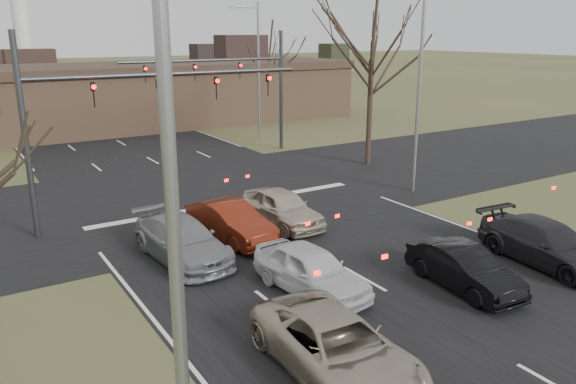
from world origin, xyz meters
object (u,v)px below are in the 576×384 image
object	(u,v)px
mast_arm_near	(110,105)
car_red_ahead	(231,222)
streetlight_right_far	(256,65)
car_charcoal_sedan	(547,244)
streetlight_left	(187,229)
car_silver_suv	(337,347)
mast_arm_far	(244,78)
car_black_hatch	(464,268)
building	(118,96)
streetlight_right_near	(417,81)
car_grey_ahead	(182,240)
car_white_sedan	(311,270)
car_silver_ahead	(282,208)

from	to	relation	value
mast_arm_near	car_red_ahead	distance (m)	6.88
streetlight_right_far	car_charcoal_sedan	bearing A→B (deg)	-96.57
streetlight_left	car_silver_suv	xyz separation A→B (m)	(4.82, 3.20, -4.86)
mast_arm_far	car_charcoal_sedan	size ratio (longest dim) A/B	2.14
mast_arm_near	car_black_hatch	xyz separation A→B (m)	(7.48, -12.18, -4.39)
building	streetlight_right_near	xyz separation A→B (m)	(6.82, -28.00, 2.92)
streetlight_left	streetlight_right_near	world-z (taller)	same
car_silver_suv	car_grey_ahead	distance (m)	8.62
streetlight_left	car_grey_ahead	bearing A→B (deg)	69.69
building	streetlight_right_far	distance (m)	13.53
streetlight_right_near	car_charcoal_sedan	distance (m)	10.84
building	car_silver_suv	size ratio (longest dim) A/B	8.13
mast_arm_near	car_white_sedan	world-z (taller)	mast_arm_near
car_silver_ahead	building	bearing A→B (deg)	85.63
streetlight_right_near	car_charcoal_sedan	size ratio (longest dim) A/B	1.93
mast_arm_near	car_silver_ahead	distance (m)	8.20
car_grey_ahead	car_white_sedan	bearing A→B (deg)	-66.31
mast_arm_near	car_black_hatch	size ratio (longest dim) A/B	2.93
mast_arm_far	car_silver_suv	distance (m)	26.24
streetlight_left	mast_arm_far	bearing A→B (deg)	60.94
car_charcoal_sedan	streetlight_left	bearing A→B (deg)	-157.77
car_white_sedan	car_silver_ahead	world-z (taller)	car_silver_ahead
car_charcoal_sedan	car_silver_suv	bearing A→B (deg)	-166.91
streetlight_right_near	car_black_hatch	size ratio (longest dim) A/B	2.42
streetlight_right_far	car_white_sedan	bearing A→B (deg)	-115.47
streetlight_right_far	car_grey_ahead	size ratio (longest dim) A/B	1.96
streetlight_left	car_silver_ahead	size ratio (longest dim) A/B	2.22
car_black_hatch	car_red_ahead	distance (m)	8.97
mast_arm_far	car_charcoal_sedan	distance (m)	22.77
mast_arm_near	car_silver_suv	distance (m)	14.52
streetlight_left	car_red_ahead	size ratio (longest dim) A/B	2.22
mast_arm_near	streetlight_left	distance (m)	17.38
mast_arm_far	car_grey_ahead	distance (m)	19.02
car_charcoal_sedan	car_red_ahead	world-z (taller)	car_charcoal_sedan
car_silver_suv	car_silver_ahead	distance (m)	10.91
car_silver_suv	mast_arm_near	bearing A→B (deg)	97.53
mast_arm_near	car_grey_ahead	distance (m)	6.80
mast_arm_near	mast_arm_far	distance (m)	15.17
car_red_ahead	car_white_sedan	bearing A→B (deg)	-97.45
car_silver_ahead	streetlight_left	bearing A→B (deg)	-127.12
car_red_ahead	car_silver_ahead	bearing A→B (deg)	1.26
mast_arm_near	mast_arm_far	bearing A→B (deg)	41.22
streetlight_right_near	streetlight_right_far	xyz separation A→B (m)	(0.50, 17.00, 0.00)
car_silver_suv	car_grey_ahead	bearing A→B (deg)	95.41
car_black_hatch	car_grey_ahead	world-z (taller)	car_grey_ahead
mast_arm_near	car_grey_ahead	xyz separation A→B (m)	(0.78, -5.18, -4.33)
streetlight_right_far	car_black_hatch	world-z (taller)	streetlight_right_far
car_black_hatch	car_charcoal_sedan	distance (m)	4.04
building	car_silver_ahead	world-z (taller)	building
streetlight_right_near	car_grey_ahead	xyz separation A→B (m)	(-13.27, -2.18, -4.84)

